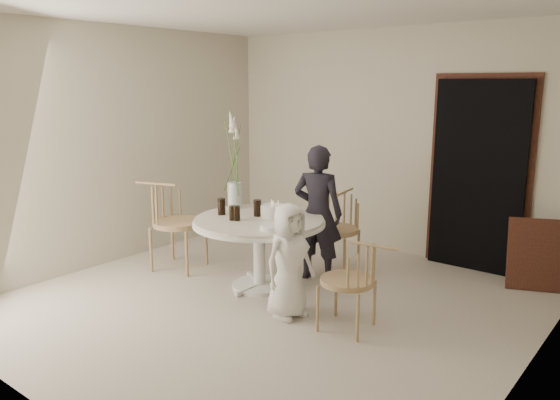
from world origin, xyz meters
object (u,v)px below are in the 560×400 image
Objects in this scene: chair_right at (360,274)px; chair_left at (167,213)px; table at (259,229)px; girl at (318,213)px; boy at (289,261)px; birthday_cake at (273,211)px; flower_vase at (234,174)px; chair_far at (340,219)px.

chair_right is 2.54m from chair_left.
chair_left is (-2.54, 0.10, 0.12)m from chair_right.
table is 0.66m from girl.
boy is at bearing 93.55° from girl.
chair_right is 0.81× the size of chair_left.
boy is (0.35, -0.95, -0.20)m from girl.
chair_left is 3.85× the size of birthday_cake.
girl is (0.32, 0.57, 0.10)m from table.
table is 1.23m from chair_left.
chair_right is at bearing -13.90° from flower_vase.
chair_right is (1.31, -0.26, -0.10)m from table.
girl is (-0.99, 0.83, 0.21)m from chair_right.
chair_far is 0.61× the size of girl.
table is at bearing -108.45° from chair_right.
table is at bearing -101.00° from chair_left.
birthday_cake reaches higher than chair_right.
girl is (0.01, -0.45, 0.15)m from chair_far.
table is 1.28× the size of boy.
chair_left is 0.92m from flower_vase.
girl reaches higher than table.
boy is (0.35, -1.39, -0.05)m from chair_far.
boy reaches higher than chair_left.
birthday_cake is at bearing 60.90° from table.
girl is at bearing 24.38° from flower_vase.
chair_left reaches higher than table.
table is at bearing -115.98° from chair_far.
girl reaches higher than birthday_cake.
flower_vase reaches higher than table.
table is 5.25× the size of birthday_cake.
girl reaches higher than chair_far.
birthday_cake is at bearing -6.06° from flower_vase.
chair_right is (1.00, -1.27, -0.05)m from chair_far.
girl reaches higher than chair_right.
flower_vase is (-0.83, -0.82, 0.53)m from chair_far.
flower_vase reaches higher than girl.
girl is at bearing 60.90° from table.
table is 0.73m from flower_vase.
chair_far is (0.31, 1.02, -0.05)m from table.
flower_vase is at bearing 173.94° from birthday_cake.
chair_far is 1.93m from chair_left.
boy is (0.66, -0.37, -0.10)m from table.
flower_vase reaches higher than chair_right.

